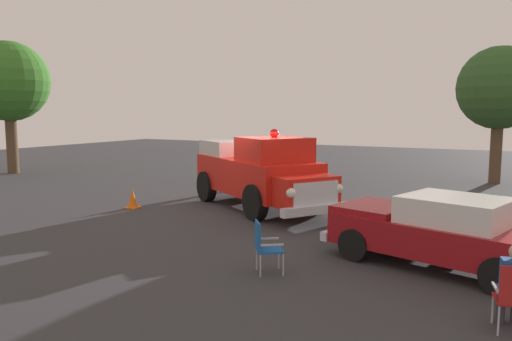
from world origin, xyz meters
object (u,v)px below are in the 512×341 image
at_px(vintage_fire_truck, 260,171).
at_px(oak_tree_left, 8,82).
at_px(lawn_chair_by_car, 264,243).
at_px(oak_tree_distant, 499,89).
at_px(lawn_chair_spare, 490,212).
at_px(spectator_standing, 239,165).
at_px(classic_hot_rod, 438,230).
at_px(traffic_cone, 133,199).

height_order(vintage_fire_truck, oak_tree_left, oak_tree_left).
bearing_deg(lawn_chair_by_car, vintage_fire_truck, 28.46).
distance_m(oak_tree_left, oak_tree_distant, 22.89).
distance_m(lawn_chair_by_car, oak_tree_distant, 16.26).
xyz_separation_m(lawn_chair_by_car, lawn_chair_spare, (5.44, -3.65, 0.00)).
bearing_deg(spectator_standing, vintage_fire_truck, -140.13).
bearing_deg(vintage_fire_truck, classic_hot_rod, -121.80).
xyz_separation_m(spectator_standing, traffic_cone, (-5.01, 1.06, -0.66)).
distance_m(vintage_fire_truck, oak_tree_left, 15.72).
height_order(classic_hot_rod, oak_tree_distant, oak_tree_distant).
bearing_deg(lawn_chair_spare, oak_tree_distant, 2.13).
height_order(vintage_fire_truck, traffic_cone, vintage_fire_truck).
bearing_deg(oak_tree_distant, classic_hot_rod, 178.35).
relative_size(spectator_standing, oak_tree_distant, 0.29).
relative_size(vintage_fire_truck, traffic_cone, 9.72).
bearing_deg(oak_tree_left, oak_tree_distant, -70.72).
relative_size(lawn_chair_by_car, traffic_cone, 1.61).
bearing_deg(lawn_chair_spare, spectator_standing, 70.05).
distance_m(classic_hot_rod, traffic_cone, 9.80).
relative_size(oak_tree_left, traffic_cone, 10.32).
bearing_deg(classic_hot_rod, lawn_chair_spare, -12.69).
bearing_deg(oak_tree_distant, lawn_chair_by_car, 168.10).
distance_m(classic_hot_rod, spectator_standing, 10.93).
bearing_deg(oak_tree_left, spectator_standing, -86.19).
bearing_deg(traffic_cone, lawn_chair_spare, -81.16).
xyz_separation_m(lawn_chair_by_car, traffic_cone, (3.82, 6.74, -0.28)).
bearing_deg(spectator_standing, oak_tree_left, 93.81).
bearing_deg(spectator_standing, oak_tree_distant, -53.14).
relative_size(classic_hot_rod, oak_tree_left, 0.72).
bearing_deg(oak_tree_left, vintage_fire_truck, -98.30).
height_order(lawn_chair_spare, traffic_cone, lawn_chair_spare).
distance_m(classic_hot_rod, lawn_chair_by_car, 3.54).
height_order(classic_hot_rod, lawn_chair_by_car, classic_hot_rod).
bearing_deg(classic_hot_rod, spectator_standing, 51.62).
bearing_deg(spectator_standing, traffic_cone, 168.05).
bearing_deg(traffic_cone, oak_tree_left, 70.23).
height_order(lawn_chair_by_car, traffic_cone, lawn_chair_by_car).
height_order(lawn_chair_by_car, oak_tree_left, oak_tree_left).
distance_m(vintage_fire_truck, traffic_cone, 4.20).
relative_size(spectator_standing, oak_tree_left, 0.26).
height_order(spectator_standing, traffic_cone, spectator_standing).
height_order(lawn_chair_by_car, lawn_chair_spare, same).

